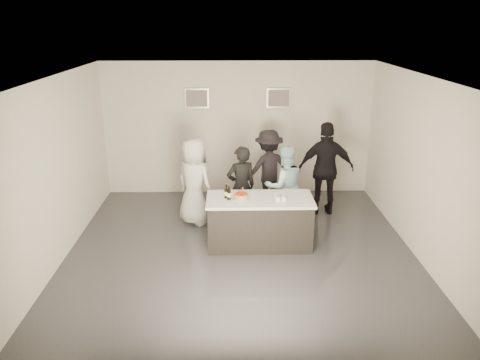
{
  "coord_description": "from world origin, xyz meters",
  "views": [
    {
      "loc": [
        -0.16,
        -7.32,
        3.86
      ],
      "look_at": [
        0.0,
        0.5,
        1.15
      ],
      "focal_mm": 35.0,
      "sensor_mm": 36.0,
      "label": 1
    }
  ],
  "objects": [
    {
      "name": "person_main_black",
      "position": [
        0.03,
        1.12,
        0.8
      ],
      "size": [
        0.67,
        0.55,
        1.6
      ],
      "primitive_type": "imported",
      "rotation": [
        0.0,
        0.0,
        3.46
      ],
      "color": "black",
      "rests_on": "ground"
    },
    {
      "name": "person_guest_back",
      "position": [
        0.64,
        2.12,
        0.84
      ],
      "size": [
        1.23,
        0.94,
        1.68
      ],
      "primitive_type": "imported",
      "rotation": [
        0.0,
        0.0,
        3.47
      ],
      "color": "black",
      "rests_on": "ground"
    },
    {
      "name": "cake",
      "position": [
        0.01,
        0.22,
        0.94
      ],
      "size": [
        0.23,
        0.23,
        0.08
      ],
      "primitive_type": "cylinder",
      "color": "orange",
      "rests_on": "bar_counter"
    },
    {
      "name": "wall_right",
      "position": [
        3.0,
        0.0,
        1.5
      ],
      "size": [
        0.04,
        6.0,
        3.0
      ],
      "primitive_type": "cube",
      "color": "silver",
      "rests_on": "ground"
    },
    {
      "name": "beer_bottle_b",
      "position": [
        -0.2,
        0.2,
        1.03
      ],
      "size": [
        0.07,
        0.07,
        0.26
      ],
      "primitive_type": "cylinder",
      "color": "black",
      "rests_on": "bar_counter"
    },
    {
      "name": "wall_front",
      "position": [
        0.0,
        -3.0,
        1.5
      ],
      "size": [
        6.0,
        0.04,
        3.0
      ],
      "primitive_type": "cube",
      "color": "silver",
      "rests_on": "ground"
    },
    {
      "name": "person_guest_left",
      "position": [
        -0.87,
        1.26,
        0.85
      ],
      "size": [
        0.99,
        0.95,
        1.71
      ],
      "primitive_type": "imported",
      "rotation": [
        0.0,
        0.0,
        2.46
      ],
      "color": "white",
      "rests_on": "ground"
    },
    {
      "name": "candles",
      "position": [
        -0.03,
        -0.03,
        0.9
      ],
      "size": [
        0.24,
        0.08,
        0.01
      ],
      "primitive_type": "cube",
      "color": "pink",
      "rests_on": "bar_counter"
    },
    {
      "name": "picture_left",
      "position": [
        -0.9,
        2.97,
        2.2
      ],
      "size": [
        0.54,
        0.04,
        0.44
      ],
      "primitive_type": "cube",
      "color": "#B2B2B7",
      "rests_on": "wall_back"
    },
    {
      "name": "bar_counter",
      "position": [
        0.34,
        0.25,
        0.45
      ],
      "size": [
        1.86,
        0.86,
        0.9
      ],
      "primitive_type": "cube",
      "color": "white",
      "rests_on": "ground"
    },
    {
      "name": "person_guest_right",
      "position": [
        1.78,
        1.7,
        0.96
      ],
      "size": [
        1.14,
        0.5,
        1.93
      ],
      "primitive_type": "imported",
      "rotation": [
        0.0,
        0.0,
        3.11
      ],
      "color": "black",
      "rests_on": "ground"
    },
    {
      "name": "ceiling",
      "position": [
        0.0,
        0.0,
        3.0
      ],
      "size": [
        6.0,
        6.0,
        0.0
      ],
      "primitive_type": "plane",
      "rotation": [
        3.14,
        0.0,
        0.0
      ],
      "color": "white"
    },
    {
      "name": "wall_back",
      "position": [
        0.0,
        3.0,
        1.5
      ],
      "size": [
        6.0,
        0.04,
        3.0
      ],
      "primitive_type": "cube",
      "color": "silver",
      "rests_on": "ground"
    },
    {
      "name": "wall_left",
      "position": [
        -3.0,
        0.0,
        1.5
      ],
      "size": [
        0.04,
        6.0,
        3.0
      ],
      "primitive_type": "cube",
      "color": "silver",
      "rests_on": "ground"
    },
    {
      "name": "person_main_blue",
      "position": [
        0.87,
        1.11,
        0.81
      ],
      "size": [
        0.9,
        0.76,
        1.61
      ],
      "primitive_type": "imported",
      "rotation": [
        0.0,
        0.0,
        3.36
      ],
      "color": "#B0DEE6",
      "rests_on": "ground"
    },
    {
      "name": "tumbler_cluster",
      "position": [
        0.7,
        0.22,
        0.94
      ],
      "size": [
        0.19,
        0.3,
        0.08
      ],
      "primitive_type": "cube",
      "color": "#C57712",
      "rests_on": "bar_counter"
    },
    {
      "name": "beer_bottle_a",
      "position": [
        -0.24,
        0.27,
        1.03
      ],
      "size": [
        0.07,
        0.07,
        0.26
      ],
      "primitive_type": "cylinder",
      "color": "black",
      "rests_on": "bar_counter"
    },
    {
      "name": "picture_right",
      "position": [
        0.9,
        2.97,
        2.2
      ],
      "size": [
        0.54,
        0.04,
        0.44
      ],
      "primitive_type": "cube",
      "color": "#B2B2B7",
      "rests_on": "wall_back"
    },
    {
      "name": "floor",
      "position": [
        0.0,
        0.0,
        0.0
      ],
      "size": [
        6.0,
        6.0,
        0.0
      ],
      "primitive_type": "plane",
      "color": "#3D3D42",
      "rests_on": "ground"
    }
  ]
}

